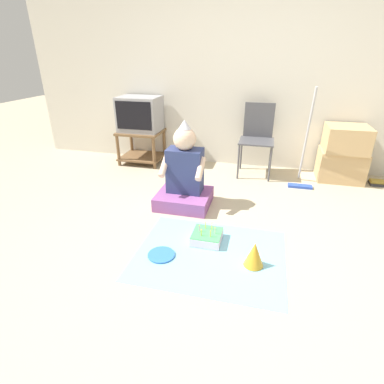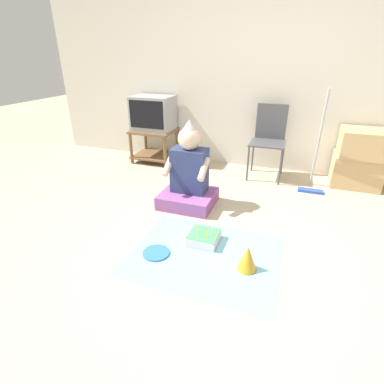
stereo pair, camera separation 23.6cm
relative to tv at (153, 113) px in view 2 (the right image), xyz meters
The scene contains 12 objects.
ground_plane 2.63m from the tv, 53.29° to the right, with size 16.00×16.00×0.00m, color tan.
wall_back 1.64m from the tv, 10.09° to the left, with size 6.40×0.06×2.55m.
tv_stand 0.42m from the tv, 90.00° to the right, with size 0.60×0.51×0.47m.
tv is the anchor object (origin of this frame).
folding_chair 1.63m from the tv, ahead, with size 0.43×0.41×0.90m.
cardboard_box_stack 2.70m from the tv, ahead, with size 0.54×0.46×0.68m.
dust_mop 2.25m from the tv, ahead, with size 0.28×0.31×1.16m.
person_seated 1.55m from the tv, 50.35° to the right, with size 0.55×0.50×0.89m.
party_cloth 2.51m from the tv, 54.75° to the right, with size 1.18×0.95×0.01m.
birthday_cake 2.32m from the tv, 53.41° to the right, with size 0.25×0.25×0.14m.
party_hat_blue 2.73m from the tv, 49.31° to the right, with size 0.15×0.15×0.20m.
paper_plate 2.41m from the tv, 64.00° to the right, with size 0.22×0.22×0.01m.
Camera 2 is at (0.44, -1.81, 1.49)m, focal length 28.00 mm.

